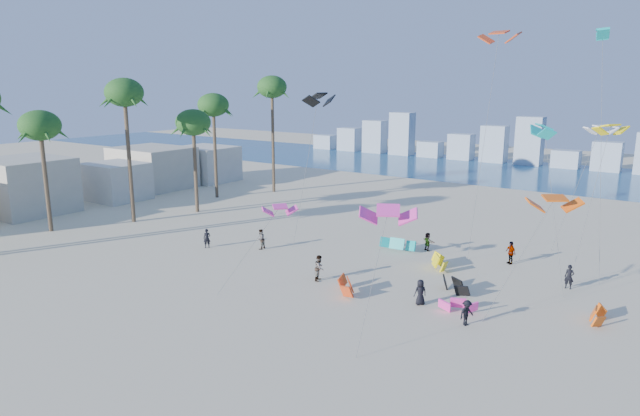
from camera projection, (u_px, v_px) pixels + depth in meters
The scene contains 10 objects.
ground at pixel (126, 322), 33.35m from camera, with size 220.00×220.00×0.00m, color beige.
ocean at pixel (502, 171), 90.81m from camera, with size 220.00×220.00×0.00m, color navy.
kitesurfer_near at pixel (207, 238), 48.39m from camera, with size 0.61×0.40×1.67m, color black.
kitesurfer_mid at pixel (319, 268), 40.31m from camera, with size 0.92×0.72×1.89m, color gray.
kitesurfers_far at pixel (421, 262), 41.87m from camera, with size 24.54×14.24×1.85m.
grounded_kites at pixel (431, 274), 40.37m from camera, with size 18.73×12.69×1.04m.
flying_kites at pixel (495, 118), 39.53m from camera, with size 29.18×31.11×18.66m.
palm_row at pixel (122, 108), 55.72m from camera, with size 9.15×44.80×15.02m.
beachfront_buildings at pixel (99, 178), 68.30m from camera, with size 11.50×43.00×6.00m.
distant_skyline at pixel (514, 146), 98.78m from camera, with size 85.00×3.00×8.40m.
Camera 1 is at (27.40, -18.68, 14.02)m, focal length 31.22 mm.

